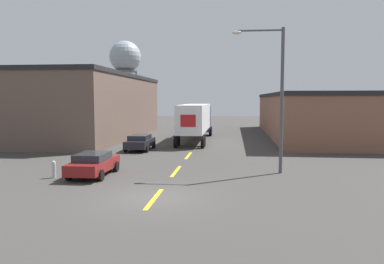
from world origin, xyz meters
TOP-DOWN VIEW (x-y plane):
  - ground_plane at (0.00, 0.00)m, footprint 160.00×160.00m
  - road_centerline at (0.00, 6.10)m, footprint 0.20×16.00m
  - warehouse_left at (-14.41, 25.12)m, footprint 13.90×25.05m
  - warehouse_right at (12.98, 29.33)m, footprint 11.03×29.24m
  - semi_truck at (-0.46, 22.94)m, footprint 2.69×13.94m
  - parked_car_left_far at (-4.47, 15.01)m, footprint 2.00×4.23m
  - parked_car_left_near at (-4.47, 4.29)m, footprint 2.00×4.23m
  - water_tower at (-18.22, 58.05)m, footprint 6.29×6.29m
  - street_lamp at (5.84, 6.23)m, footprint 3.02×0.32m
  - fire_hydrant at (-6.43, 3.49)m, footprint 0.22×0.22m

SIDE VIEW (x-z plane):
  - ground_plane at x=0.00m, z-range 0.00..0.00m
  - road_centerline at x=0.00m, z-range 0.00..0.01m
  - fire_hydrant at x=-6.43m, z-range 0.00..0.95m
  - parked_car_left_far at x=-4.47m, z-range 0.05..1.36m
  - parked_car_left_near at x=-4.47m, z-range 0.05..1.36m
  - semi_truck at x=-0.46m, z-range 0.42..4.22m
  - warehouse_right at x=12.98m, z-range 0.00..5.02m
  - warehouse_left at x=-14.41m, z-range 0.00..7.09m
  - street_lamp at x=5.84m, z-range 0.70..9.13m
  - water_tower at x=-18.22m, z-range 4.68..20.63m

